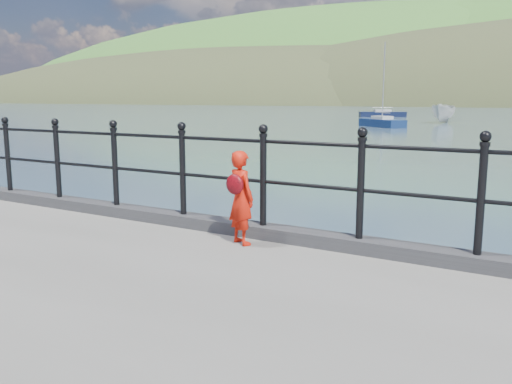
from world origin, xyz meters
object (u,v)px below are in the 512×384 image
Objects in this scene: child at (241,197)px; launch_white at (444,113)px; sailboat_left at (382,114)px; sailboat_port at (382,123)px; railing at (221,166)px.

child is 0.20× the size of launch_white.
child is 72.42m from sailboat_left.
sailboat_port is at bearing -105.24° from launch_white.
sailboat_left reaches higher than railing.
child is at bearing -79.71° from launch_white.
sailboat_port is at bearing -101.61° from sailboat_left.
launch_white is 18.82m from sailboat_left.
sailboat_left is (-20.15, 69.01, -1.49)m from railing.
launch_white is at bearing 99.19° from railing.
sailboat_left is 27.18m from sailboat_port.
railing is 2.34× the size of sailboat_port.
launch_white is at bearing -55.85° from child.
railing is 16.96× the size of child.
child is 0.12× the size of sailboat_left.
child is at bearing -102.79° from sailboat_left.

